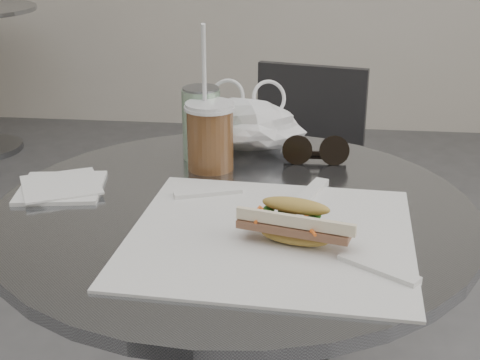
# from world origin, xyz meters

# --- Properties ---
(cafe_table) EXTENTS (0.76, 0.76, 0.74)m
(cafe_table) POSITION_xyz_m (0.00, 0.20, 0.47)
(cafe_table) COLOR slate
(cafe_table) RESTS_ON ground
(chair_far) EXTENTS (0.40, 0.44, 0.77)m
(chair_far) POSITION_xyz_m (0.08, 0.99, 0.34)
(chair_far) COLOR #313234
(chair_far) RESTS_ON ground
(sandwich_paper) EXTENTS (0.42, 0.40, 0.00)m
(sandwich_paper) POSITION_xyz_m (0.06, 0.09, 0.74)
(sandwich_paper) COLOR white
(sandwich_paper) RESTS_ON cafe_table
(banh_mi) EXTENTS (0.20, 0.12, 0.07)m
(banh_mi) POSITION_xyz_m (0.10, 0.07, 0.77)
(banh_mi) COLOR gold
(banh_mi) RESTS_ON sandwich_paper
(iced_coffee) EXTENTS (0.09, 0.09, 0.26)m
(iced_coffee) POSITION_xyz_m (-0.06, 0.36, 0.80)
(iced_coffee) COLOR brown
(iced_coffee) RESTS_ON cafe_table
(sunglasses) EXTENTS (0.12, 0.03, 0.06)m
(sunglasses) POSITION_xyz_m (0.12, 0.40, 0.76)
(sunglasses) COLOR black
(sunglasses) RESTS_ON cafe_table
(plastic_bag) EXTENTS (0.21, 0.18, 0.10)m
(plastic_bag) POSITION_xyz_m (-0.01, 0.46, 0.79)
(plastic_bag) COLOR silver
(plastic_bag) RESTS_ON cafe_table
(napkin_stack) EXTENTS (0.17, 0.17, 0.01)m
(napkin_stack) POSITION_xyz_m (-0.30, 0.23, 0.74)
(napkin_stack) COLOR white
(napkin_stack) RESTS_ON cafe_table
(drink_can) EXTENTS (0.07, 0.07, 0.13)m
(drink_can) POSITION_xyz_m (-0.09, 0.41, 0.81)
(drink_can) COLOR #54915B
(drink_can) RESTS_ON cafe_table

